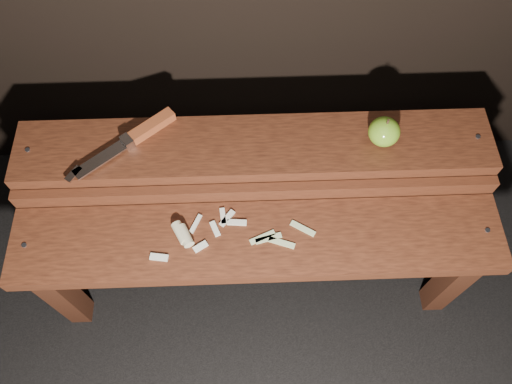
{
  "coord_description": "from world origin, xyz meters",
  "views": [
    {
      "loc": [
        -0.02,
        -0.53,
        1.53
      ],
      "look_at": [
        0.0,
        0.06,
        0.45
      ],
      "focal_mm": 35.0,
      "sensor_mm": 36.0,
      "label": 1
    }
  ],
  "objects_px": {
    "bench_front_tier": "(258,252)",
    "bench_rear_tier": "(255,163)",
    "knife": "(139,134)",
    "apple": "(384,132)"
  },
  "relations": [
    {
      "from": "bench_front_tier",
      "to": "knife",
      "type": "distance_m",
      "value": 0.42
    },
    {
      "from": "apple",
      "to": "bench_front_tier",
      "type": "bearing_deg",
      "value": -143.83
    },
    {
      "from": "knife",
      "to": "apple",
      "type": "bearing_deg",
      "value": -2.73
    },
    {
      "from": "bench_front_tier",
      "to": "apple",
      "type": "distance_m",
      "value": 0.43
    },
    {
      "from": "bench_rear_tier",
      "to": "bench_front_tier",
      "type": "bearing_deg",
      "value": -90.0
    },
    {
      "from": "bench_rear_tier",
      "to": "knife",
      "type": "height_order",
      "value": "knife"
    },
    {
      "from": "bench_front_tier",
      "to": "bench_rear_tier",
      "type": "bearing_deg",
      "value": 90.0
    },
    {
      "from": "bench_front_tier",
      "to": "apple",
      "type": "xyz_separation_m",
      "value": [
        0.32,
        0.23,
        0.18
      ]
    },
    {
      "from": "bench_front_tier",
      "to": "apple",
      "type": "bearing_deg",
      "value": 36.17
    },
    {
      "from": "knife",
      "to": "bench_front_tier",
      "type": "bearing_deg",
      "value": -42.24
    }
  ]
}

